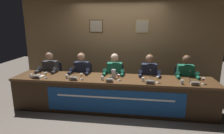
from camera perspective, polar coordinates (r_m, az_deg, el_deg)
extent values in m
plane|color=#70665B|center=(4.49, 0.00, -12.47)|extent=(12.00, 12.00, 0.00)
cube|color=#937047|center=(5.48, 2.08, 6.53)|extent=(5.68, 0.12, 2.60)
cube|color=#4C3319|center=(5.49, -4.84, 12.22)|extent=(0.39, 0.02, 0.35)
cube|color=tan|center=(5.47, -4.87, 12.21)|extent=(0.35, 0.01, 0.31)
cube|color=tan|center=(5.35, 9.12, 12.07)|extent=(0.36, 0.02, 0.36)
cube|color=tan|center=(5.34, 9.12, 12.06)|extent=(0.32, 0.01, 0.32)
cube|color=brown|center=(4.22, 0.00, -3.63)|extent=(4.48, 0.79, 0.05)
cube|color=#342112|center=(4.01, -0.76, -10.32)|extent=(4.42, 0.04, 0.70)
cube|color=#342112|center=(5.11, -25.25, -6.28)|extent=(0.08, 0.71, 0.70)
cube|color=#342112|center=(4.61, 28.43, -8.76)|extent=(0.08, 0.71, 0.70)
cube|color=#19478C|center=(3.97, 0.54, -10.53)|extent=(2.88, 0.01, 0.52)
cube|color=white|center=(3.93, 0.53, -9.35)|extent=(2.45, 0.00, 0.04)
cylinder|color=black|center=(5.38, -17.33, -8.42)|extent=(0.44, 0.44, 0.02)
cylinder|color=black|center=(5.31, -17.49, -6.26)|extent=(0.05, 0.05, 0.41)
cube|color=#232328|center=(5.24, -17.66, -4.01)|extent=(0.44, 0.44, 0.03)
cube|color=#232328|center=(5.35, -16.93, -0.99)|extent=(0.40, 0.05, 0.44)
cylinder|color=black|center=(5.06, -20.21, -7.43)|extent=(0.10, 0.10, 0.46)
cylinder|color=black|center=(4.97, -18.16, -7.64)|extent=(0.10, 0.10, 0.46)
cylinder|color=black|center=(5.10, -19.69, -3.90)|extent=(0.13, 0.34, 0.13)
cylinder|color=black|center=(5.01, -17.65, -4.05)|extent=(0.13, 0.34, 0.13)
cube|color=#38383D|center=(5.14, -18.05, -0.86)|extent=(0.36, 0.20, 0.48)
sphere|color=tan|center=(5.04, -18.45, 3.21)|extent=(0.19, 0.19, 0.19)
sphere|color=black|center=(5.05, -18.39, 3.41)|extent=(0.17, 0.17, 0.17)
cylinder|color=#38383D|center=(5.14, -20.65, -0.83)|extent=(0.09, 0.30, 0.25)
cylinder|color=#38383D|center=(4.95, -16.38, -1.02)|extent=(0.09, 0.30, 0.25)
cylinder|color=#38383D|center=(5.00, -21.52, -1.20)|extent=(0.07, 0.24, 0.07)
cylinder|color=#38383D|center=(4.81, -17.15, -1.41)|extent=(0.07, 0.24, 0.07)
cube|color=white|center=(4.46, -22.08, -2.84)|extent=(0.18, 0.03, 0.08)
cube|color=white|center=(4.49, -21.87, -2.72)|extent=(0.18, 0.03, 0.08)
cube|color=black|center=(4.46, -22.10, -2.85)|extent=(0.13, 0.01, 0.01)
cylinder|color=white|center=(4.48, -19.35, -3.04)|extent=(0.06, 0.06, 0.00)
cylinder|color=white|center=(4.47, -19.38, -2.67)|extent=(0.01, 0.01, 0.05)
cone|color=white|center=(4.46, -19.44, -1.93)|extent=(0.06, 0.06, 0.06)
cylinder|color=orange|center=(4.46, -19.44, -2.01)|extent=(0.04, 0.04, 0.04)
cylinder|color=silver|center=(4.59, -23.25, -2.47)|extent=(0.06, 0.06, 0.08)
cylinder|color=silver|center=(4.60, -23.23, -2.67)|extent=(0.05, 0.05, 0.05)
cylinder|color=black|center=(4.68, -21.44, -2.41)|extent=(0.06, 0.06, 0.02)
cylinder|color=black|center=(4.71, -21.18, -1.04)|extent=(0.01, 0.13, 0.18)
sphere|color=#2D2D2D|center=(4.74, -20.91, 0.20)|extent=(0.03, 0.03, 0.03)
cylinder|color=black|center=(5.09, -8.68, -9.21)|extent=(0.44, 0.44, 0.02)
cylinder|color=black|center=(5.02, -8.77, -6.94)|extent=(0.05, 0.05, 0.41)
cube|color=#232328|center=(4.94, -8.86, -4.57)|extent=(0.44, 0.44, 0.03)
cube|color=#232328|center=(5.06, -8.30, -1.35)|extent=(0.40, 0.05, 0.44)
cylinder|color=black|center=(4.73, -11.16, -8.28)|extent=(0.10, 0.10, 0.46)
cylinder|color=black|center=(4.68, -8.81, -8.46)|extent=(0.10, 0.10, 0.46)
cylinder|color=black|center=(4.77, -10.73, -4.50)|extent=(0.13, 0.34, 0.13)
cylinder|color=black|center=(4.71, -8.41, -4.63)|extent=(0.13, 0.34, 0.13)
cube|color=#1E2338|center=(4.83, -9.09, -1.24)|extent=(0.36, 0.20, 0.48)
sphere|color=tan|center=(4.73, -9.33, 3.09)|extent=(0.19, 0.19, 0.19)
sphere|color=#593819|center=(4.74, -9.28, 3.30)|extent=(0.17, 0.17, 0.17)
cylinder|color=#1E2338|center=(4.80, -11.84, -1.21)|extent=(0.09, 0.30, 0.25)
cylinder|color=#1E2338|center=(4.68, -6.99, -1.41)|extent=(0.09, 0.30, 0.25)
cylinder|color=#1E2338|center=(4.65, -12.50, -1.62)|extent=(0.07, 0.24, 0.07)
cylinder|color=#1E2338|center=(4.53, -7.51, -1.84)|extent=(0.07, 0.24, 0.07)
cube|color=white|center=(4.10, -11.72, -3.50)|extent=(0.18, 0.03, 0.08)
cube|color=white|center=(4.13, -11.57, -3.36)|extent=(0.18, 0.03, 0.08)
cube|color=black|center=(4.10, -11.74, -3.51)|extent=(0.13, 0.01, 0.01)
cylinder|color=white|center=(4.18, -9.23, -3.60)|extent=(0.06, 0.06, 0.00)
cylinder|color=white|center=(4.17, -9.24, -3.21)|extent=(0.01, 0.01, 0.05)
cone|color=white|center=(4.16, -9.27, -2.42)|extent=(0.06, 0.06, 0.06)
cylinder|color=orange|center=(4.16, -9.27, -2.51)|extent=(0.04, 0.04, 0.04)
cylinder|color=silver|center=(4.27, -13.47, -2.86)|extent=(0.06, 0.06, 0.08)
cylinder|color=silver|center=(4.28, -13.46, -3.08)|extent=(0.05, 0.05, 0.05)
cylinder|color=black|center=(4.35, -11.74, -2.92)|extent=(0.06, 0.06, 0.02)
cylinder|color=black|center=(4.38, -11.53, -1.43)|extent=(0.01, 0.13, 0.18)
sphere|color=#2D2D2D|center=(4.42, -11.32, -0.09)|extent=(0.03, 0.03, 0.03)
cylinder|color=black|center=(4.93, 0.81, -9.84)|extent=(0.44, 0.44, 0.02)
cylinder|color=black|center=(4.85, 0.82, -7.51)|extent=(0.05, 0.05, 0.41)
cube|color=#232328|center=(4.78, 0.83, -5.07)|extent=(0.44, 0.44, 0.03)
cube|color=#232328|center=(4.90, 1.13, -1.72)|extent=(0.40, 0.05, 0.44)
cylinder|color=black|center=(4.54, -1.01, -8.98)|extent=(0.10, 0.10, 0.46)
cylinder|color=black|center=(4.51, 1.53, -9.12)|extent=(0.10, 0.10, 0.46)
cylinder|color=black|center=(4.58, -0.73, -5.03)|extent=(0.13, 0.34, 0.13)
cylinder|color=black|center=(4.56, 1.77, -5.14)|extent=(0.13, 0.34, 0.13)
cube|color=#196047|center=(4.66, 0.80, -1.63)|extent=(0.36, 0.20, 0.48)
sphere|color=beige|center=(4.55, 0.78, 2.87)|extent=(0.19, 0.19, 0.19)
sphere|color=gray|center=(4.57, 0.81, 3.09)|extent=(0.17, 0.17, 0.17)
cylinder|color=#196047|center=(4.59, -1.96, -1.61)|extent=(0.09, 0.30, 0.25)
cylinder|color=#196047|center=(4.54, 3.27, -1.80)|extent=(0.09, 0.30, 0.25)
cylinder|color=#196047|center=(4.43, -2.32, -2.06)|extent=(0.07, 0.24, 0.07)
cylinder|color=#196047|center=(4.38, 3.10, -2.26)|extent=(0.07, 0.24, 0.07)
cube|color=white|center=(3.90, -0.82, -4.11)|extent=(0.16, 0.03, 0.08)
cube|color=white|center=(3.93, -0.74, -3.96)|extent=(0.16, 0.03, 0.08)
cube|color=black|center=(3.90, -0.82, -4.12)|extent=(0.11, 0.01, 0.01)
cylinder|color=white|center=(4.06, 2.03, -3.95)|extent=(0.06, 0.06, 0.00)
cylinder|color=white|center=(4.05, 2.03, -3.56)|extent=(0.01, 0.01, 0.05)
cone|color=white|center=(4.03, 2.04, -2.74)|extent=(0.06, 0.06, 0.06)
cylinder|color=#B21E2D|center=(4.04, 2.04, -2.83)|extent=(0.04, 0.04, 0.04)
cylinder|color=silver|center=(4.06, -2.94, -3.35)|extent=(0.06, 0.06, 0.08)
cylinder|color=silver|center=(4.07, -2.93, -3.58)|extent=(0.05, 0.05, 0.05)
cylinder|color=black|center=(4.17, -0.32, -3.36)|extent=(0.06, 0.06, 0.02)
cylinder|color=black|center=(4.20, -0.20, -1.81)|extent=(0.01, 0.13, 0.18)
sphere|color=#2D2D2D|center=(4.24, -0.08, -0.41)|extent=(0.03, 0.03, 0.03)
cylinder|color=black|center=(4.91, 10.70, -10.22)|extent=(0.44, 0.44, 0.02)
cylinder|color=black|center=(4.82, 10.82, -7.88)|extent=(0.05, 0.05, 0.41)
cube|color=#232328|center=(4.75, 10.93, -5.42)|extent=(0.44, 0.44, 0.03)
cube|color=#232328|center=(4.87, 10.95, -2.05)|extent=(0.40, 0.05, 0.44)
cylinder|color=black|center=(4.49, 9.73, -9.43)|extent=(0.10, 0.10, 0.46)
cylinder|color=black|center=(4.51, 12.30, -9.49)|extent=(0.10, 0.10, 0.46)
cylinder|color=black|center=(4.54, 9.82, -5.43)|extent=(0.13, 0.34, 0.13)
cylinder|color=black|center=(4.55, 12.35, -5.50)|extent=(0.13, 0.34, 0.13)
cube|color=#1E2338|center=(4.63, 11.12, -1.97)|extent=(0.36, 0.20, 0.48)
sphere|color=#8E664C|center=(4.53, 11.34, 2.54)|extent=(0.19, 0.19, 0.19)
sphere|color=#593819|center=(4.54, 11.34, 2.76)|extent=(0.17, 0.17, 0.17)
cylinder|color=#1E2338|center=(4.52, 8.53, -1.98)|extent=(0.09, 0.30, 0.25)
cylinder|color=#1E2338|center=(4.55, 13.83, -2.14)|extent=(0.09, 0.30, 0.25)
cylinder|color=#1E2338|center=(4.37, 8.55, -2.45)|extent=(0.07, 0.24, 0.07)
cylinder|color=#1E2338|center=(4.39, 14.04, -2.61)|extent=(0.07, 0.24, 0.07)
cube|color=white|center=(3.86, 11.51, -4.55)|extent=(0.18, 0.03, 0.08)
cube|color=white|center=(3.90, 11.48, -4.39)|extent=(0.18, 0.03, 0.08)
cube|color=black|center=(3.86, 11.51, -4.56)|extent=(0.13, 0.01, 0.01)
cylinder|color=white|center=(4.01, 13.57, -4.55)|extent=(0.06, 0.06, 0.00)
cylinder|color=white|center=(4.00, 13.60, -4.15)|extent=(0.01, 0.01, 0.05)
cone|color=white|center=(3.99, 13.64, -3.32)|extent=(0.06, 0.06, 0.06)
cylinder|color=yellow|center=(3.99, 13.64, -3.41)|extent=(0.04, 0.04, 0.04)
cylinder|color=silver|center=(4.01, 9.33, -3.73)|extent=(0.06, 0.06, 0.08)
cylinder|color=silver|center=(4.02, 9.33, -3.96)|extent=(0.05, 0.05, 0.05)
cylinder|color=black|center=(4.09, 11.58, -3.97)|extent=(0.06, 0.06, 0.02)
cylinder|color=black|center=(4.12, 11.60, -2.38)|extent=(0.01, 0.13, 0.18)
sphere|color=#2D2D2D|center=(4.16, 11.61, -0.95)|extent=(0.03, 0.03, 0.03)
cylinder|color=black|center=(5.02, 20.42, -10.29)|extent=(0.44, 0.44, 0.02)
cylinder|color=black|center=(4.94, 20.63, -8.01)|extent=(0.05, 0.05, 0.41)
cube|color=#232328|center=(4.87, 20.84, -5.61)|extent=(0.44, 0.44, 0.03)
cube|color=#232328|center=(4.99, 20.58, -2.31)|extent=(0.40, 0.05, 0.44)
cylinder|color=black|center=(4.60, 20.32, -9.55)|extent=(0.10, 0.10, 0.46)
cylinder|color=black|center=(4.65, 22.76, -9.53)|extent=(0.10, 0.10, 0.46)
cylinder|color=black|center=(4.64, 20.23, -5.64)|extent=(0.13, 0.34, 0.13)
cylinder|color=black|center=(4.69, 22.63, -5.66)|extent=(0.13, 0.34, 0.13)
cube|color=#196047|center=(4.76, 21.23, -2.25)|extent=(0.36, 0.20, 0.48)
sphere|color=brown|center=(4.65, 21.67, 2.13)|extent=(0.19, 0.19, 0.19)
sphere|color=#593819|center=(4.67, 21.65, 2.35)|extent=(0.17, 0.17, 0.17)
cylinder|color=#196047|center=(4.61, 18.98, -2.28)|extent=(0.09, 0.30, 0.25)
cylinder|color=#196047|center=(4.71, 24.00, -2.40)|extent=(0.09, 0.30, 0.25)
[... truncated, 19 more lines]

